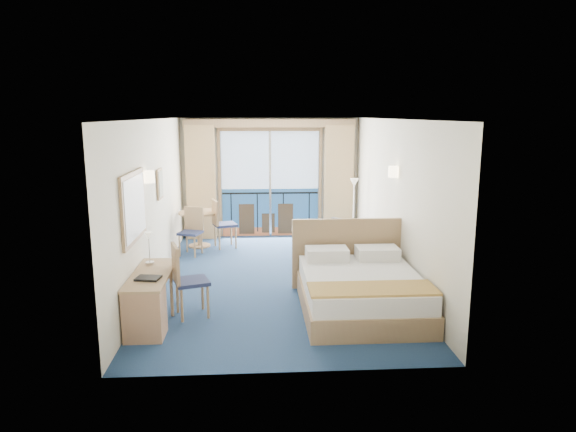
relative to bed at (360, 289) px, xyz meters
The scene contains 22 objects.
floor 1.91m from the bed, 127.77° to the left, with size 6.50×6.50×0.00m, color navy.
room_walls 2.38m from the bed, 127.77° to the left, with size 4.04×6.54×2.72m.
balcony_door 4.91m from the bed, 103.83° to the left, with size 2.36×0.03×2.52m.
curtain_left 5.38m from the bed, 120.66° to the left, with size 0.65×0.22×2.55m, color tan.
curtain_right 4.67m from the bed, 84.99° to the left, with size 0.65×0.22×2.55m, color tan.
pelmet 5.24m from the bed, 104.09° to the left, with size 3.80×0.25×0.18m, color #9E8556.
mirror 3.36m from the bed, behind, with size 0.05×1.25×0.95m.
wall_print 3.89m from the bed, 148.21° to the left, with size 0.04×0.42×0.52m.
sconce_left 3.56m from the bed, 164.02° to the left, with size 0.18×0.18×0.18m, color beige.
sconce_right 2.18m from the bed, 59.40° to the left, with size 0.18×0.18×0.18m, color beige.
bed is the anchor object (origin of this frame).
nightstand 1.60m from the bed, 67.95° to the left, with size 0.45×0.43×0.59m, color tan.
phone 1.68m from the bed, 66.97° to the left, with size 0.16×0.12×0.07m, color silver.
armchair 2.75m from the bed, 87.19° to the left, with size 0.78×0.81×0.73m, color #4D525D.
floor_lamp 3.77m from the bed, 80.85° to the left, with size 0.20×0.20×1.45m.
desk 2.96m from the bed, 167.43° to the right, with size 0.50×1.47×0.69m.
desk_chair 2.48m from the bed, behind, with size 0.57×0.56×1.04m.
folder 2.95m from the bed, 169.97° to the right, with size 0.30×0.23×0.03m, color black.
desk_lamp 3.08m from the bed, behind, with size 0.12×0.12×0.45m.
round_table 4.67m from the bed, 125.34° to the left, with size 0.84×0.84×0.76m.
table_chair_a 4.29m from the bed, 121.22° to the left, with size 0.57×0.56×1.02m.
table_chair_b 4.24m from the bed, 130.84° to the left, with size 0.52×0.52×0.95m.
Camera 1 is at (-0.32, -8.42, 2.78)m, focal length 32.00 mm.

